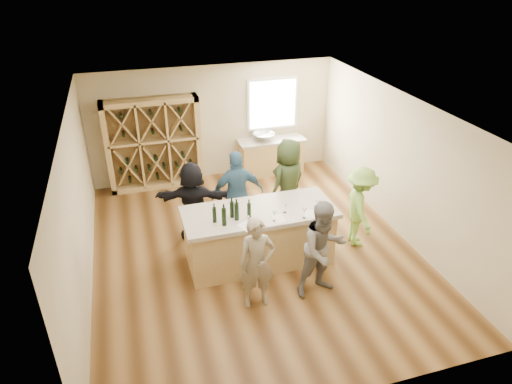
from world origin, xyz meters
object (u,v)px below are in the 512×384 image
object	(u,v)px
wine_bottle_a	(214,215)
wine_bottle_c	(232,209)
sink	(264,137)
wine_bottle_b	(224,217)
person_server	(360,207)
wine_bottle_d	(237,212)
person_far_mid	(238,194)
wine_rack	(154,144)
tasting_counter_base	(259,238)
person_near_left	(257,263)
person_far_left	(193,201)
wine_bottle_e	(249,211)
person_near_right	(323,249)
person_far_right	(288,182)

from	to	relation	value
wine_bottle_a	wine_bottle_c	xyz separation A→B (m)	(0.32, 0.07, 0.01)
sink	wine_bottle_c	size ratio (longest dim) A/B	1.81
wine_bottle_b	person_server	xyz separation A→B (m)	(2.72, 0.30, -0.43)
wine_bottle_c	wine_bottle_d	world-z (taller)	wine_bottle_d
wine_bottle_b	person_far_mid	world-z (taller)	person_far_mid
person_far_mid	sink	bearing A→B (deg)	-117.20
wine_rack	tasting_counter_base	world-z (taller)	wine_rack
wine_bottle_c	person_near_left	world-z (taller)	person_near_left
person_server	person_far_left	world-z (taller)	person_far_left
wine_rack	person_server	size ratio (longest dim) A/B	1.36
wine_bottle_d	person_far_mid	xyz separation A→B (m)	(0.33, 1.23, -0.34)
tasting_counter_base	wine_bottle_e	xyz separation A→B (m)	(-0.24, -0.19, 0.72)
wine_bottle_c	person_near_right	distance (m)	1.68
wine_rack	person_server	world-z (taller)	wine_rack
wine_bottle_c	person_near_left	bearing A→B (deg)	-82.19
wine_bottle_a	wine_bottle_d	distance (m)	0.38
wine_bottle_c	person_far_left	xyz separation A→B (m)	(-0.49, 1.22, -0.41)
wine_bottle_a	wine_rack	bearing A→B (deg)	99.96
tasting_counter_base	wine_bottle_b	distance (m)	1.06
sink	wine_bottle_d	size ratio (longest dim) A/B	1.70
wine_bottle_a	person_far_mid	distance (m)	1.43
person_near_left	wine_rack	bearing A→B (deg)	105.76
person_near_right	wine_bottle_a	bearing A→B (deg)	140.38
person_near_right	person_far_mid	xyz separation A→B (m)	(-0.87, 2.17, 0.04)
wine_bottle_e	person_far_mid	size ratio (longest dim) A/B	0.16
person_near_left	person_far_mid	size ratio (longest dim) A/B	0.89
wine_rack	sink	distance (m)	2.70
person_far_mid	person_far_right	bearing A→B (deg)	-171.46
tasting_counter_base	person_far_left	distance (m)	1.55
tasting_counter_base	person_server	world-z (taller)	person_server
wine_bottle_a	person_far_right	world-z (taller)	person_far_right
person_near_right	person_server	world-z (taller)	person_near_right
wine_bottle_a	person_near_left	distance (m)	1.14
tasting_counter_base	wine_bottle_e	distance (m)	0.78
wine_bottle_d	person_near_right	world-z (taller)	person_near_right
wine_bottle_c	wine_bottle_e	world-z (taller)	wine_bottle_c
wine_bottle_b	wine_bottle_e	size ratio (longest dim) A/B	1.14
person_near_left	person_server	world-z (taller)	person_server
wine_bottle_a	wine_bottle_b	world-z (taller)	wine_bottle_b
wine_rack	wine_bottle_c	xyz separation A→B (m)	(0.98, -3.70, 0.13)
sink	person_far_mid	bearing A→B (deg)	-118.03
person_near_left	person_far_left	world-z (taller)	person_far_left
wine_bottle_b	person_near_left	world-z (taller)	person_near_left
wine_bottle_b	person_server	size ratio (longest dim) A/B	0.20
wine_bottle_b	wine_bottle_d	bearing A→B (deg)	23.54
wine_rack	person_far_mid	distance (m)	2.92
wine_bottle_a	person_far_mid	size ratio (longest dim) A/B	0.15
wine_bottle_b	person_far_left	distance (m)	1.52
person_server	tasting_counter_base	bearing A→B (deg)	101.76
person_far_mid	person_far_left	xyz separation A→B (m)	(-0.88, 0.09, -0.08)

